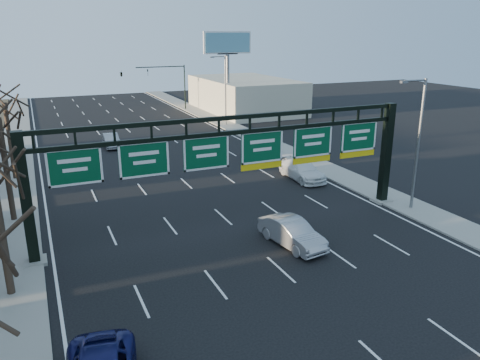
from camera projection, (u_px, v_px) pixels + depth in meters
name	position (u px, v px, depth m)	size (l,w,h in m)	color
ground	(301.00, 288.00, 22.68)	(160.00, 160.00, 0.00)	black
sidewalk_left	(15.00, 197.00, 35.08)	(3.00, 120.00, 0.12)	gray
sidewalk_right	(307.00, 160.00, 45.06)	(3.00, 120.00, 0.12)	gray
lane_markings	(179.00, 177.00, 40.09)	(21.60, 120.00, 0.01)	white
sign_gantry	(237.00, 157.00, 28.31)	(24.60, 1.20, 7.20)	black
building_right_distant	(245.00, 95.00, 73.24)	(12.00, 20.00, 5.00)	#BBB49B
tree_far	(2.00, 90.00, 37.20)	(3.60, 3.60, 8.86)	black
streetlight_near	(417.00, 138.00, 31.23)	(2.15, 0.22, 9.00)	slate
streetlight_far	(225.00, 87.00, 60.82)	(2.15, 0.22, 9.00)	slate
billboard_right	(227.00, 53.00, 64.94)	(7.00, 0.50, 12.00)	slate
traffic_signal_mast	(146.00, 76.00, 71.11)	(10.16, 0.54, 7.00)	black
car_silver_sedan	(292.00, 233.00, 26.98)	(1.64, 4.71, 1.55)	#A3A3A8
car_white_wagon	(302.00, 170.00, 39.32)	(2.17, 5.34, 1.55)	white
car_grey_far	(262.00, 154.00, 44.99)	(1.62, 4.02, 1.37)	#3F4244
car_silver_distant	(111.00, 141.00, 50.32)	(1.51, 4.33, 1.43)	#9E9EA2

